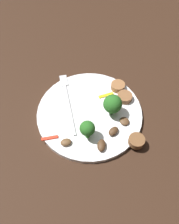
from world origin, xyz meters
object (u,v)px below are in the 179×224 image
Objects in this scene: fork at (67,98)px; broccoli_floret_0 at (113,104)px; sausage_slice_2 at (125,97)px; mushroom_2 at (113,131)px; mushroom_0 at (124,121)px; pepper_strip_2 at (50,138)px; broccoli_floret_1 at (87,129)px; mushroom_3 at (101,145)px; mushroom_1 at (66,142)px; sausage_slice_1 at (136,141)px; sausage_slice_0 at (118,86)px; plate at (90,113)px; pepper_strip_1 at (106,95)px.

fork is 3.15× the size of broccoli_floret_0.
sausage_slice_2 reaches higher than mushroom_2.
pepper_strip_2 is (-0.03, 0.17, -0.00)m from mushroom_0.
mushroom_3 is (-0.03, -0.03, -0.03)m from broccoli_floret_1.
mushroom_3 is (-0.08, 0.03, -0.03)m from broccoli_floret_0.
broccoli_floret_0 reaches higher than mushroom_1.
mushroom_1 is 0.04m from pepper_strip_2.
sausage_slice_0 is at bearing 7.14° from sausage_slice_1.
sausage_slice_0 is (0.13, -0.08, -0.03)m from broccoli_floret_1.
sausage_slice_0 is at bearing -32.74° from broccoli_floret_1.
mushroom_2 reaches higher than fork.
pepper_strip_2 reaches higher than plate.
broccoli_floret_1 is 0.11m from sausage_slice_1.
plate is 0.08m from mushroom_0.
plate is 8.47× the size of mushroom_3.
sausage_slice_0 is 0.99× the size of sausage_slice_1.
mushroom_0 is at bearing -79.93° from pepper_strip_2.
mushroom_1 is 0.80× the size of mushroom_3.
broccoli_floret_0 is at bearing 161.63° from sausage_slice_0.
sausage_slice_0 is (0.07, -0.08, 0.01)m from plate.
mushroom_1 reaches higher than pepper_strip_1.
pepper_strip_2 is at bearing 124.79° from plate.
plate is 0.08m from mushroom_2.
broccoli_floret_1 is 1.42× the size of sausage_slice_2.
sausage_slice_1 is (-0.13, -0.15, 0.01)m from fork.
plate is at bearing -35.50° from mushroom_1.
mushroom_2 is (-0.09, 0.04, -0.00)m from sausage_slice_2.
pepper_strip_2 is (-0.00, 0.14, -0.00)m from mushroom_2.
broccoli_floret_0 is 0.13m from mushroom_1.
broccoli_floret_0 reaches higher than sausage_slice_0.
mushroom_3 reaches higher than mushroom_0.
fork is 6.93× the size of mushroom_2.
mushroom_1 is at bearing 127.78° from sausage_slice_2.
sausage_slice_2 is 0.95× the size of pepper_strip_1.
mushroom_1 is at bearing 124.02° from broccoli_floret_0.
mushroom_1 is (-0.04, 0.13, 0.00)m from mushroom_0.
pepper_strip_1 is (0.01, 0.04, -0.01)m from sausage_slice_2.
mushroom_3 is (-0.16, 0.06, -0.00)m from sausage_slice_0.
plate is 9.47× the size of mushroom_2.
mushroom_2 is at bearing -143.50° from fork.
pepper_strip_2 is at bearing 75.95° from mushroom_3.
broccoli_floret_1 is 2.22× the size of mushroom_0.
fork is at bearing 59.44° from mushroom_0.
plate is 4.31× the size of broccoli_floret_0.
mushroom_3 is (-0.03, 0.03, 0.00)m from mushroom_2.
broccoli_floret_0 is 1.52× the size of pepper_strip_1.
plate is 0.10m from sausage_slice_0.
sausage_slice_2 is at bearing -28.84° from mushroom_3.
sausage_slice_2 reaches higher than mushroom_0.
pepper_strip_1 is at bearing -43.91° from plate.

